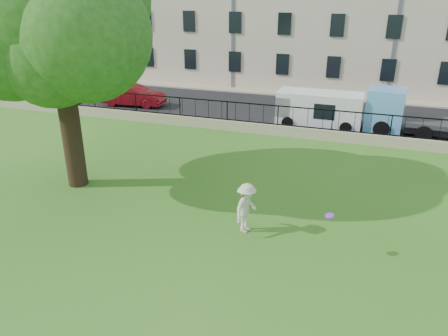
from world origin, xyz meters
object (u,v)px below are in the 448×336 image
(frisbee, at_px, (329,216))
(tree, at_px, (53,15))
(white_van, at_px, (319,110))
(blue_truck, at_px, (423,114))
(red_sedan, at_px, (133,95))
(man, at_px, (246,208))

(frisbee, bearing_deg, tree, 168.78)
(white_van, relative_size, blue_truck, 0.83)
(red_sedan, height_order, white_van, white_van)
(white_van, distance_m, blue_truck, 5.69)
(frisbee, relative_size, red_sedan, 0.06)
(blue_truck, bearing_deg, white_van, -174.93)
(red_sedan, bearing_deg, blue_truck, -97.91)
(red_sedan, xyz_separation_m, blue_truck, (18.68, -0.77, 0.52))
(tree, distance_m, frisbee, 12.34)
(man, height_order, frisbee, man)
(blue_truck, bearing_deg, tree, -136.42)
(red_sedan, relative_size, white_van, 0.90)
(tree, height_order, blue_truck, tree)
(blue_truck, bearing_deg, man, -111.30)
(tree, distance_m, white_van, 15.70)
(blue_truck, bearing_deg, red_sedan, -177.28)
(tree, relative_size, red_sedan, 2.31)
(tree, xyz_separation_m, blue_truck, (14.54, 11.57, -5.63))
(tree, height_order, frisbee, tree)
(man, bearing_deg, tree, 94.56)
(red_sedan, bearing_deg, white_van, -98.94)
(man, height_order, red_sedan, man)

